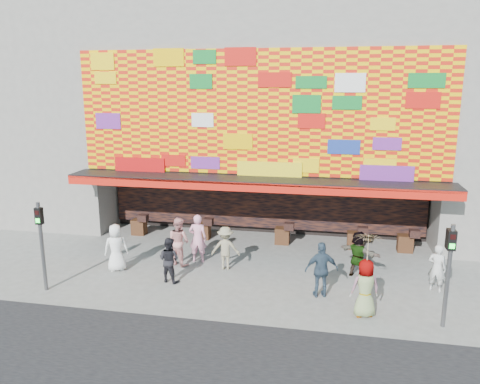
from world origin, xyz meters
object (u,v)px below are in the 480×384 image
Objects in this scene: ped_c at (169,260)px; ped_e at (322,270)px; signal_left at (41,236)px; ped_h at (437,268)px; ped_d at (225,248)px; ped_f at (358,254)px; signal_right at (449,264)px; ped_g at (365,288)px; ped_i at (179,241)px; parasol at (368,248)px; ped_a at (116,248)px; ped_b at (198,238)px.

ped_e is (5.16, -0.17, 0.12)m from ped_c.
ped_h is at bearing 10.76° from signal_left.
ped_d is 4.74m from ped_f.
signal_left is 1.86× the size of ped_d.
ped_g is at bearing 174.68° from signal_right.
ped_i is at bearing 160.99° from signal_right.
ped_g reaches higher than ped_d.
ped_g reaches higher than ped_c.
ped_d is 5.66m from parasol.
ped_a is 1.09× the size of ped_h.
ped_b is (4.25, 3.43, -0.93)m from signal_left.
signal_right is 1.64× the size of ped_i.
ped_i reaches higher than ped_f.
ped_b is 1.18× the size of ped_c.
ped_a is at bearing 40.32° from ped_f.
ped_a is at bearing -27.90° from ped_g.
ped_d is at bearing -45.58° from ped_g.
signal_left is 2.74m from ped_a.
ped_b reaches higher than ped_a.
ped_f reaches higher than ped_c.
ped_i reaches higher than ped_g.
ped_c is 0.95× the size of ped_f.
parasol is (6.61, -2.82, 1.19)m from ped_i.
ped_c is 0.86× the size of ped_i.
ped_i is 1.03× the size of parasol.
ped_a reaches higher than ped_c.
ped_g is 1.08× the size of ped_h.
ped_e is (8.96, 1.28, -0.95)m from signal_left.
ped_b is 1.03× the size of ped_e.
ped_c is 5.17m from ped_e.
parasol is at bearing 67.38° from ped_h.
ped_h reaches higher than ped_c.
ped_i is (-6.55, -0.12, 0.08)m from ped_f.
ped_g is at bearing 142.95° from ped_d.
signal_left is at bearing 66.66° from ped_i.
signal_left and signal_right have the same top height.
ped_e is at bearing 149.48° from ped_a.
ped_i is (-6.61, 2.82, 0.04)m from ped_g.
parasol reaches higher than ped_a.
ped_e is at bearing 8.12° from signal_left.
ped_e is 1.13× the size of ped_h.
ped_f reaches higher than ped_h.
signal_left is 5.53m from ped_b.
ped_g is at bearing 124.06° from ped_f.
ped_d is (3.87, 0.90, -0.07)m from ped_a.
ped_b is (2.67, 1.41, 0.06)m from ped_a.
ped_e is (-3.44, 1.28, -0.95)m from signal_right.
ped_e is at bearing 41.96° from ped_h.
signal_left is 12.40m from signal_right.
ped_a is 0.95× the size of ped_i.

